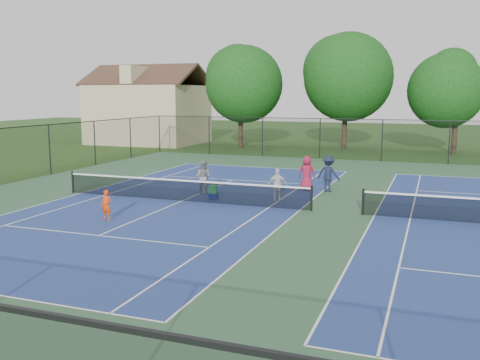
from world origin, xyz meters
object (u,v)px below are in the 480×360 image
(tree_back_c, at_px, (458,85))
(bystander_a, at_px, (278,185))
(ball_hopper, at_px, (213,189))
(child_player, at_px, (106,205))
(bystander_c, at_px, (307,173))
(ball_crate, at_px, (213,196))
(clapboard_house, at_px, (149,112))
(instructor, at_px, (203,177))
(tree_back_b, at_px, (346,73))
(bystander_b, at_px, (328,174))
(tree_back_a, at_px, (241,80))

(tree_back_c, xyz_separation_m, bystander_a, (-7.95, -23.52, -4.73))
(tree_back_c, distance_m, ball_hopper, 26.93)
(child_player, height_order, ball_hopper, child_player)
(child_player, relative_size, ball_hopper, 3.21)
(bystander_c, relative_size, ball_hopper, 4.75)
(ball_crate, relative_size, ball_hopper, 1.08)
(ball_hopper, bearing_deg, child_player, -113.22)
(clapboard_house, distance_m, instructor, 28.16)
(tree_back_b, relative_size, bystander_b, 5.55)
(tree_back_c, bearing_deg, child_player, -114.00)
(clapboard_house, height_order, instructor, clapboard_house)
(ball_hopper, bearing_deg, bystander_a, 12.25)
(bystander_c, bearing_deg, tree_back_a, -66.53)
(tree_back_a, height_order, tree_back_c, tree_back_a)
(bystander_a, bearing_deg, ball_hopper, -3.84)
(instructor, bearing_deg, tree_back_c, -115.81)
(ball_crate, bearing_deg, child_player, -113.22)
(bystander_c, bearing_deg, child_player, 52.20)
(tree_back_c, relative_size, clapboard_house, 0.78)
(tree_back_c, distance_m, ball_crate, 27.00)
(bystander_c, height_order, ball_crate, bystander_c)
(tree_back_b, bearing_deg, bystander_c, -85.57)
(tree_back_b, relative_size, bystander_c, 5.75)
(instructor, bearing_deg, tree_back_b, -95.30)
(tree_back_c, xyz_separation_m, clapboard_house, (-28.00, -0.00, -2.39))
(ball_crate, xyz_separation_m, ball_hopper, (0.00, 0.00, 0.33))
(ball_hopper, bearing_deg, tree_back_b, 85.83)
(child_player, distance_m, instructor, 6.50)
(clapboard_house, relative_size, bystander_c, 6.19)
(instructor, bearing_deg, child_player, 80.85)
(bystander_b, bearing_deg, tree_back_b, -70.99)
(tree_back_a, relative_size, child_player, 7.76)
(tree_back_a, relative_size, bystander_b, 5.06)
(child_player, height_order, instructor, instructor)
(tree_back_b, xyz_separation_m, bystander_b, (2.74, -21.33, -5.69))
(child_player, distance_m, ball_hopper, 5.65)
(tree_back_c, distance_m, instructor, 26.26)
(bystander_c, bearing_deg, ball_hopper, 42.08)
(tree_back_a, xyz_separation_m, clapboard_house, (-10.00, 1.00, -2.95))
(tree_back_a, height_order, ball_crate, tree_back_a)
(child_player, height_order, bystander_b, bystander_b)
(bystander_c, bearing_deg, clapboard_house, -49.94)
(tree_back_b, relative_size, clapboard_house, 0.93)
(tree_back_b, height_order, bystander_c, tree_back_b)
(tree_back_a, height_order, instructor, tree_back_a)
(tree_back_a, distance_m, bystander_c, 22.68)
(bystander_a, relative_size, ball_hopper, 4.08)
(tree_back_c, height_order, ball_hopper, tree_back_c)
(bystander_a, height_order, ball_crate, bystander_a)
(tree_back_c, xyz_separation_m, ball_hopper, (-10.83, -24.15, -5.01))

